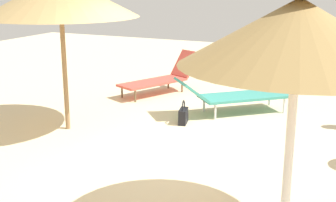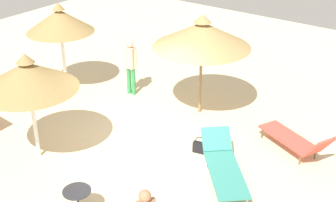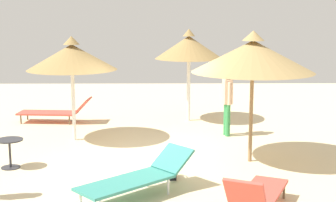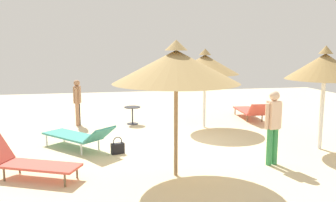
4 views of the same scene
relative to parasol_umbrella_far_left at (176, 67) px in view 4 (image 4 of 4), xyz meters
The scene contains 11 objects.
ground 3.30m from the parasol_umbrella_far_left, 96.87° to the right, with size 24.00×24.00×0.10m, color beige.
parasol_umbrella_far_left is the anchor object (origin of this frame).
parasol_umbrella_back 4.44m from the parasol_umbrella_far_left, 164.72° to the right, with size 2.04×2.04×2.79m.
parasol_umbrella_near_right 4.68m from the parasol_umbrella_far_left, 114.50° to the right, with size 2.29×2.29×2.70m.
lounge_chair_near_left 6.87m from the parasol_umbrella_far_left, 128.18° to the right, with size 0.85×2.23×0.76m.
lounge_chair_edge 3.79m from the parasol_umbrella_far_left, 47.75° to the right, with size 2.06×2.17×0.75m.
lounge_chair_far_right 3.70m from the parasol_umbrella_far_left, ahead, with size 2.13×1.40×0.91m.
person_standing_center 2.73m from the parasol_umbrella_far_left, behind, with size 0.45×0.26×1.76m.
person_standing_front 6.05m from the parasol_umbrella_far_left, 66.48° to the right, with size 0.26×0.46×1.61m.
handbag 3.05m from the parasol_umbrella_far_left, 57.02° to the right, with size 0.37×0.21×0.45m.
side_table_round 5.57m from the parasol_umbrella_far_left, 85.15° to the right, with size 0.58×0.58×0.63m.
Camera 4 is at (1.84, 9.33, 2.77)m, focal length 37.37 mm.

